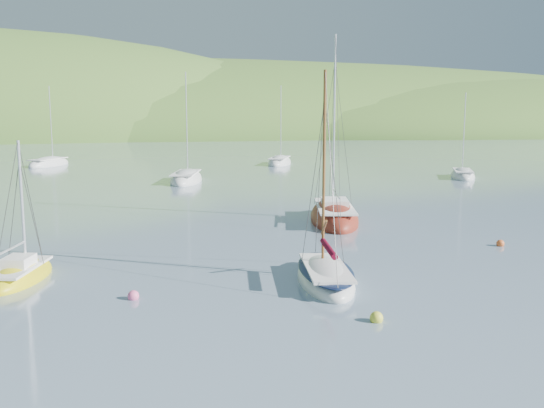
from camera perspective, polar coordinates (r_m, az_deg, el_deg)
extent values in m
plane|color=slate|center=(19.52, -0.49, -11.59)|extent=(700.00, 700.00, 0.00)
ellipsoid|color=#3A702A|center=(188.15, -9.92, 6.61)|extent=(440.00, 110.00, 44.00)
ellipsoid|color=#3A702A|center=(201.08, 16.90, 6.50)|extent=(240.00, 100.00, 34.00)
ellipsoid|color=silver|center=(24.54, 5.03, -7.07)|extent=(2.82, 6.06, 1.43)
cube|color=white|center=(24.30, 5.09, -5.97)|extent=(2.13, 4.72, 0.10)
cylinder|color=brown|center=(24.41, 4.91, 3.31)|extent=(0.12, 0.12, 7.80)
ellipsoid|color=#0E1A38|center=(24.43, 5.04, -6.13)|extent=(2.78, 6.00, 0.25)
cylinder|color=maroon|center=(23.52, 5.35, -4.19)|extent=(0.57, 2.82, 0.24)
ellipsoid|color=maroon|center=(37.69, 5.86, -1.38)|extent=(4.52, 8.77, 2.31)
cube|color=white|center=(37.39, 5.90, -0.21)|extent=(3.43, 6.82, 0.10)
cylinder|color=white|center=(38.10, 5.88, 7.80)|extent=(0.12, 0.12, 10.46)
cube|color=white|center=(37.35, 5.91, 0.15)|extent=(2.01, 2.61, 0.42)
cylinder|color=white|center=(36.43, 6.04, 1.00)|extent=(0.91, 3.95, 0.09)
ellipsoid|color=yellow|center=(26.74, -22.58, -6.43)|extent=(2.78, 4.92, 1.27)
cube|color=white|center=(26.54, -22.72, -5.51)|extent=(2.11, 3.83, 0.10)
cylinder|color=white|center=(26.65, -22.47, 0.07)|extent=(0.12, 0.12, 5.10)
cube|color=white|center=(26.49, -22.75, -5.01)|extent=(1.25, 1.48, 0.42)
cylinder|color=white|center=(25.93, -23.25, -3.81)|extent=(0.56, 2.20, 0.09)
ellipsoid|color=silver|center=(58.68, -8.07, 2.22)|extent=(4.39, 8.35, 2.17)
cube|color=white|center=(58.44, -8.11, 2.94)|extent=(3.33, 6.50, 0.10)
cylinder|color=white|center=(59.26, -8.04, 7.61)|extent=(0.12, 0.12, 9.53)
ellipsoid|color=silver|center=(77.21, 0.72, 3.87)|extent=(5.20, 8.00, 2.05)
cube|color=white|center=(77.00, 0.70, 4.39)|extent=(3.97, 6.21, 0.10)
cylinder|color=white|center=(77.83, 0.84, 7.75)|extent=(0.12, 0.12, 9.06)
ellipsoid|color=silver|center=(80.14, -20.26, 3.50)|extent=(5.51, 7.86, 2.03)
cube|color=white|center=(79.96, -20.35, 4.00)|extent=(4.22, 6.09, 0.10)
cylinder|color=white|center=(80.61, -20.10, 7.21)|extent=(0.12, 0.12, 8.94)
ellipsoid|color=silver|center=(64.80, 17.50, 2.49)|extent=(4.70, 6.93, 1.79)
cube|color=white|center=(64.61, 17.54, 3.04)|extent=(3.59, 5.38, 0.10)
cylinder|color=white|center=(65.28, 17.62, 6.52)|extent=(0.12, 0.12, 7.87)
sphere|color=yellow|center=(20.32, 9.80, -10.53)|extent=(0.44, 0.44, 0.44)
sphere|color=pink|center=(22.84, -12.92, -8.44)|extent=(0.42, 0.42, 0.42)
sphere|color=orange|center=(32.84, 20.69, -3.51)|extent=(0.40, 0.40, 0.40)
sphere|color=orange|center=(27.47, -23.07, -5.99)|extent=(0.45, 0.45, 0.45)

